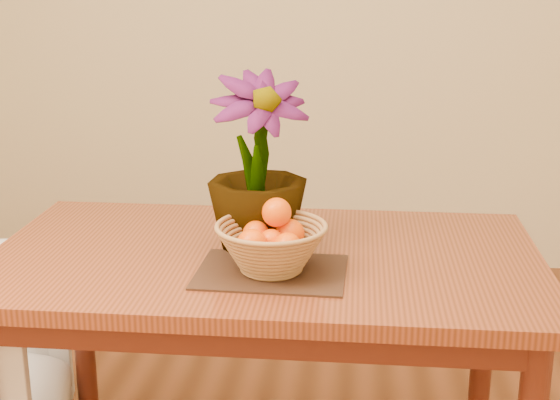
# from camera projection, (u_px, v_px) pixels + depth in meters

# --- Properties ---
(table) EXTENTS (1.40, 0.80, 0.75)m
(table) POSITION_uv_depth(u_px,v_px,m) (265.00, 285.00, 2.01)
(table) COLOR brown
(table) RESTS_ON floor
(placemat) EXTENTS (0.36, 0.27, 0.01)m
(placemat) POSITION_uv_depth(u_px,v_px,m) (271.00, 272.00, 1.85)
(placemat) COLOR #341D13
(placemat) RESTS_ON table
(wicker_basket) EXTENTS (0.27, 0.27, 0.11)m
(wicker_basket) POSITION_uv_depth(u_px,v_px,m) (271.00, 250.00, 1.84)
(wicker_basket) COLOR #A67C45
(wicker_basket) RESTS_ON placemat
(orange_pile) EXTENTS (0.15, 0.15, 0.13)m
(orange_pile) POSITION_uv_depth(u_px,v_px,m) (272.00, 234.00, 1.83)
(orange_pile) COLOR #FF6A04
(orange_pile) RESTS_ON wicker_basket
(potted_plant) EXTENTS (0.33, 0.33, 0.45)m
(potted_plant) POSITION_uv_depth(u_px,v_px,m) (258.00, 164.00, 1.95)
(potted_plant) COLOR #174B15
(potted_plant) RESTS_ON table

